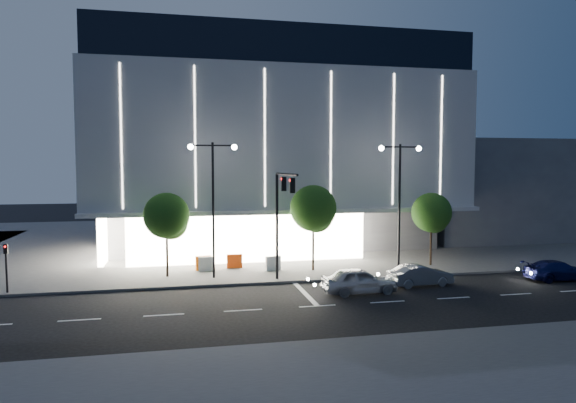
{
  "coord_description": "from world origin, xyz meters",
  "views": [
    {
      "loc": [
        -5.15,
        -27.54,
        7.52
      ],
      "look_at": [
        2.26,
        7.31,
        5.0
      ],
      "focal_mm": 32.0,
      "sensor_mm": 36.0,
      "label": 1
    }
  ],
  "objects_px": {
    "traffic_mast": "(281,206)",
    "street_lamp_west": "(213,189)",
    "car_third": "(557,270)",
    "tree_mid": "(314,211)",
    "street_lamp_east": "(400,188)",
    "ped_signal_far": "(6,263)",
    "car_second": "(420,275)",
    "tree_left": "(167,218)",
    "car_lead": "(359,281)",
    "tree_right": "(432,215)",
    "barrier_a": "(203,263)",
    "barrier_b": "(206,264)",
    "barrier_d": "(273,263)",
    "barrier_c": "(235,261)"
  },
  "relations": [
    {
      "from": "traffic_mast",
      "to": "street_lamp_west",
      "type": "distance_m",
      "value": 4.89
    },
    {
      "from": "car_third",
      "to": "tree_mid",
      "type": "bearing_deg",
      "value": 68.89
    },
    {
      "from": "traffic_mast",
      "to": "street_lamp_west",
      "type": "xyz_separation_m",
      "value": [
        -4.0,
        2.66,
        0.93
      ]
    },
    {
      "from": "street_lamp_east",
      "to": "ped_signal_far",
      "type": "height_order",
      "value": "street_lamp_east"
    },
    {
      "from": "car_second",
      "to": "tree_left",
      "type": "bearing_deg",
      "value": 66.56
    },
    {
      "from": "street_lamp_east",
      "to": "car_second",
      "type": "relative_size",
      "value": 2.23
    },
    {
      "from": "street_lamp_east",
      "to": "car_lead",
      "type": "bearing_deg",
      "value": -132.16
    },
    {
      "from": "tree_left",
      "to": "car_lead",
      "type": "bearing_deg",
      "value": -30.1
    },
    {
      "from": "street_lamp_east",
      "to": "tree_right",
      "type": "relative_size",
      "value": 1.63
    },
    {
      "from": "tree_right",
      "to": "car_second",
      "type": "bearing_deg",
      "value": -123.08
    },
    {
      "from": "ped_signal_far",
      "to": "car_lead",
      "type": "bearing_deg",
      "value": -10.98
    },
    {
      "from": "barrier_a",
      "to": "barrier_b",
      "type": "bearing_deg",
      "value": -77.86
    },
    {
      "from": "traffic_mast",
      "to": "tree_left",
      "type": "height_order",
      "value": "traffic_mast"
    },
    {
      "from": "barrier_a",
      "to": "barrier_d",
      "type": "height_order",
      "value": "same"
    },
    {
      "from": "car_second",
      "to": "traffic_mast",
      "type": "bearing_deg",
      "value": 74.38
    },
    {
      "from": "traffic_mast",
      "to": "tree_left",
      "type": "bearing_deg",
      "value": 152.16
    },
    {
      "from": "tree_right",
      "to": "barrier_d",
      "type": "distance_m",
      "value": 12.24
    },
    {
      "from": "barrier_b",
      "to": "street_lamp_east",
      "type": "bearing_deg",
      "value": -8.3
    },
    {
      "from": "street_lamp_east",
      "to": "ped_signal_far",
      "type": "distance_m",
      "value": 25.37
    },
    {
      "from": "tree_right",
      "to": "barrier_a",
      "type": "distance_m",
      "value": 16.97
    },
    {
      "from": "tree_right",
      "to": "barrier_d",
      "type": "xyz_separation_m",
      "value": [
        -11.8,
        0.47,
        -3.23
      ]
    },
    {
      "from": "tree_mid",
      "to": "car_second",
      "type": "xyz_separation_m",
      "value": [
        5.48,
        -5.4,
        -3.67
      ]
    },
    {
      "from": "tree_mid",
      "to": "barrier_b",
      "type": "xyz_separation_m",
      "value": [
        -7.39,
        1.2,
        -3.68
      ]
    },
    {
      "from": "traffic_mast",
      "to": "tree_right",
      "type": "relative_size",
      "value": 1.28
    },
    {
      "from": "street_lamp_west",
      "to": "car_second",
      "type": "xyz_separation_m",
      "value": [
        12.51,
        -4.38,
        -5.29
      ]
    },
    {
      "from": "car_third",
      "to": "barrier_c",
      "type": "relative_size",
      "value": 4.03
    },
    {
      "from": "ped_signal_far",
      "to": "barrier_b",
      "type": "distance_m",
      "value": 12.27
    },
    {
      "from": "street_lamp_east",
      "to": "barrier_d",
      "type": "relative_size",
      "value": 8.18
    },
    {
      "from": "street_lamp_west",
      "to": "barrier_c",
      "type": "relative_size",
      "value": 8.18
    },
    {
      "from": "tree_right",
      "to": "car_third",
      "type": "relative_size",
      "value": 1.24
    },
    {
      "from": "barrier_a",
      "to": "tree_right",
      "type": "bearing_deg",
      "value": -16.62
    },
    {
      "from": "traffic_mast",
      "to": "barrier_c",
      "type": "distance_m",
      "value": 7.45
    },
    {
      "from": "ped_signal_far",
      "to": "street_lamp_east",
      "type": "bearing_deg",
      "value": 3.44
    },
    {
      "from": "tree_right",
      "to": "barrier_b",
      "type": "bearing_deg",
      "value": 175.83
    },
    {
      "from": "traffic_mast",
      "to": "barrier_d",
      "type": "height_order",
      "value": "traffic_mast"
    },
    {
      "from": "car_third",
      "to": "barrier_a",
      "type": "relative_size",
      "value": 4.03
    },
    {
      "from": "car_lead",
      "to": "traffic_mast",
      "type": "bearing_deg",
      "value": 54.51
    },
    {
      "from": "barrier_a",
      "to": "barrier_c",
      "type": "xyz_separation_m",
      "value": [
        2.22,
        0.24,
        0.0
      ]
    },
    {
      "from": "traffic_mast",
      "to": "ped_signal_far",
      "type": "distance_m",
      "value": 16.35
    },
    {
      "from": "car_lead",
      "to": "barrier_c",
      "type": "distance_m",
      "value": 10.5
    },
    {
      "from": "ped_signal_far",
      "to": "car_second",
      "type": "bearing_deg",
      "value": -6.69
    },
    {
      "from": "street_lamp_east",
      "to": "ped_signal_far",
      "type": "relative_size",
      "value": 3.0
    },
    {
      "from": "ped_signal_far",
      "to": "barrier_c",
      "type": "relative_size",
      "value": 2.73
    },
    {
      "from": "street_lamp_west",
      "to": "car_third",
      "type": "bearing_deg",
      "value": -12.13
    },
    {
      "from": "car_lead",
      "to": "barrier_b",
      "type": "xyz_separation_m",
      "value": [
        -8.48,
        7.62,
        -0.11
      ]
    },
    {
      "from": "tree_right",
      "to": "car_lead",
      "type": "height_order",
      "value": "tree_right"
    },
    {
      "from": "tree_left",
      "to": "tree_mid",
      "type": "height_order",
      "value": "tree_mid"
    },
    {
      "from": "street_lamp_west",
      "to": "barrier_d",
      "type": "xyz_separation_m",
      "value": [
        4.23,
        1.49,
        -5.31
      ]
    },
    {
      "from": "car_second",
      "to": "barrier_b",
      "type": "distance_m",
      "value": 14.47
    },
    {
      "from": "tree_mid",
      "to": "barrier_c",
      "type": "xyz_separation_m",
      "value": [
        -5.37,
        1.87,
        -3.68
      ]
    }
  ]
}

